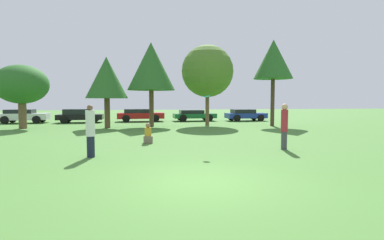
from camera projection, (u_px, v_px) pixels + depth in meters
ground_plane at (201, 182)px, 7.47m from camera, size 120.00×120.00×0.00m
person_thrower at (90, 131)px, 10.65m from camera, size 0.33×0.33×1.91m
person_catcher at (284, 125)px, 12.36m from camera, size 0.29×0.29×1.93m
frisbee at (207, 96)px, 11.92m from camera, size 0.24×0.24×0.10m
bystander_sitting at (148, 135)px, 14.26m from camera, size 0.44×0.36×0.98m
tree_0 at (21, 85)px, 21.50m from camera, size 3.75×3.75×4.66m
tree_1 at (107, 78)px, 21.93m from camera, size 3.08×3.08×5.32m
tree_2 at (151, 67)px, 23.12m from camera, size 3.74×3.74×6.62m
tree_3 at (207, 71)px, 24.60m from camera, size 4.33×4.33×6.68m
tree_4 at (273, 60)px, 23.63m from camera, size 3.12×3.12×6.94m
parked_car_white at (23, 116)px, 27.00m from camera, size 4.23×2.00×1.26m
parked_car_black at (79, 115)px, 27.57m from camera, size 4.10×2.04×1.27m
parked_car_red at (140, 115)px, 29.06m from camera, size 4.54×2.04×1.23m
parked_car_green at (194, 115)px, 29.81m from camera, size 4.29×2.04×1.11m
parked_car_blue at (245, 115)px, 30.02m from camera, size 4.07×2.05×1.17m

